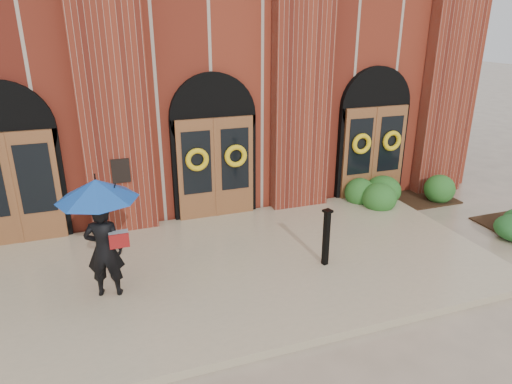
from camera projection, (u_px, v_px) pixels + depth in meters
name	position (u px, v px, depth m)	size (l,w,h in m)	color
ground	(252.00, 272.00, 9.30)	(90.00, 90.00, 0.00)	tan
landing	(250.00, 265.00, 9.40)	(10.00, 5.30, 0.15)	tan
church_building	(169.00, 61.00, 15.82)	(16.20, 12.53, 7.00)	maroon
man_with_umbrella	(100.00, 216.00, 7.75)	(1.64, 1.64, 2.19)	black
metal_post	(326.00, 236.00, 9.07)	(0.20, 0.20, 1.19)	black
hedge_wall_right	(402.00, 190.00, 12.73)	(2.89, 1.16, 0.74)	#24591F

